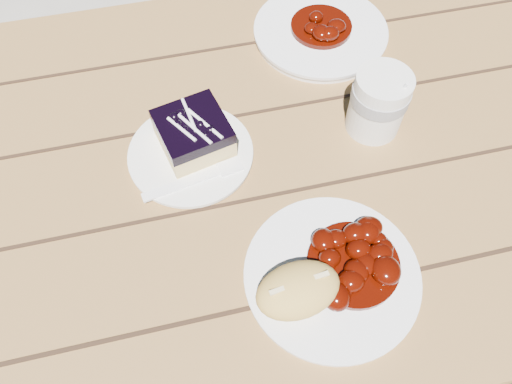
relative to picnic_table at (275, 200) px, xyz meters
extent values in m
plane|color=gray|center=(0.00, 0.00, -0.59)|extent=(60.00, 60.00, 0.00)
cube|color=brown|center=(0.00, 0.00, 0.14)|extent=(2.00, 0.80, 0.05)
cube|color=brown|center=(0.00, 0.65, -0.15)|extent=(1.80, 0.25, 0.04)
cube|color=brown|center=(0.80, 0.65, -0.38)|extent=(0.06, 0.06, 0.42)
cylinder|color=white|center=(0.02, -0.22, 0.17)|extent=(0.23, 0.23, 0.02)
ellipsoid|color=gold|center=(-0.04, -0.24, 0.21)|extent=(0.12, 0.09, 0.06)
cylinder|color=white|center=(-0.14, 0.02, 0.17)|extent=(0.19, 0.19, 0.01)
cube|color=#E7CB7E|center=(-0.13, 0.03, 0.19)|extent=(0.12, 0.12, 0.03)
cube|color=black|center=(-0.13, 0.03, 0.21)|extent=(0.12, 0.12, 0.02)
cylinder|color=white|center=(0.16, 0.01, 0.22)|extent=(0.09, 0.09, 0.11)
cylinder|color=white|center=(0.14, 0.23, 0.17)|extent=(0.24, 0.24, 0.02)
camera|label=1|loc=(-0.14, -0.44, 0.80)|focal=35.00mm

